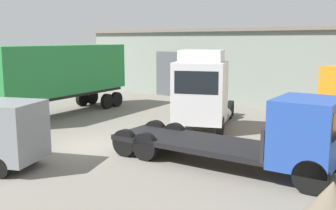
% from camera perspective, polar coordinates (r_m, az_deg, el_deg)
% --- Properties ---
extents(ground_plane, '(60.00, 60.00, 0.00)m').
position_cam_1_polar(ground_plane, '(17.28, -10.88, -6.07)').
color(ground_plane, slate).
extents(warehouse_building, '(33.75, 8.62, 5.39)m').
position_cam_1_polar(warehouse_building, '(31.31, 15.74, 5.72)').
color(warehouse_building, gray).
rests_on(warehouse_building, ground_plane).
extents(tractor_unit_white, '(4.89, 6.60, 4.07)m').
position_cam_1_polar(tractor_unit_white, '(20.14, 4.98, 1.85)').
color(tractor_unit_white, silver).
rests_on(tractor_unit_white, ground_plane).
extents(container_trailer_green, '(4.10, 10.01, 4.23)m').
position_cam_1_polar(container_trailer_green, '(24.81, -15.38, 4.74)').
color(container_trailer_green, '#28843D').
rests_on(container_trailer_green, ground_plane).
extents(flatbed_truck_blue, '(8.50, 3.42, 2.74)m').
position_cam_1_polar(flatbed_truck_blue, '(13.88, 13.96, -4.45)').
color(flatbed_truck_blue, '#2347A3').
rests_on(flatbed_truck_blue, ground_plane).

